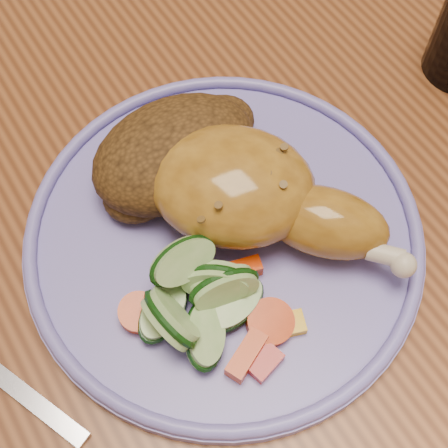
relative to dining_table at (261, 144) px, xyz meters
name	(u,v)px	position (x,y,z in m)	size (l,w,h in m)	color
ground	(243,345)	(0.00, 0.00, -0.67)	(4.00, 4.00, 0.00)	#562F1D
dining_table	(261,144)	(0.00, 0.00, 0.00)	(0.90, 1.40, 0.75)	brown
plate	(224,237)	(-0.11, -0.10, 0.09)	(0.30, 0.30, 0.01)	#756BC5
plate_rim	(224,230)	(-0.11, -0.10, 0.10)	(0.29, 0.29, 0.01)	#756BC5
chicken_leg	(255,194)	(-0.08, -0.10, 0.13)	(0.17, 0.20, 0.06)	#AF7924
rice_pilaf	(177,153)	(-0.11, -0.04, 0.12)	(0.14, 0.09, 0.06)	#4D3013
vegetable_pile	(204,303)	(-0.15, -0.15, 0.11)	(0.11, 0.11, 0.06)	#A50A05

